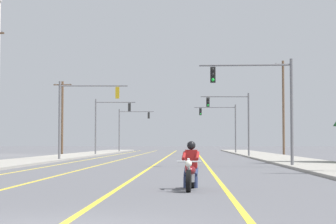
{
  "coord_description": "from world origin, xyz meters",
  "views": [
    {
      "loc": [
        2.05,
        -9.79,
        1.42
      ],
      "look_at": [
        0.84,
        24.8,
        3.17
      ],
      "focal_mm": 64.53,
      "sensor_mm": 36.0,
      "label": 1
    }
  ],
  "objects_px": {
    "motorcycle_with_rider": "(191,170)",
    "traffic_signal_near_right": "(264,95)",
    "traffic_signal_mid_left": "(107,118)",
    "utility_pole_right_far": "(283,106)",
    "traffic_signal_near_left": "(80,108)",
    "traffic_signal_far_left": "(129,124)",
    "utility_pole_left_far": "(62,116)",
    "traffic_signal_far_right": "(223,121)",
    "traffic_signal_mid_right": "(235,115)"
  },
  "relations": [
    {
      "from": "motorcycle_with_rider",
      "to": "traffic_signal_mid_right",
      "type": "xyz_separation_m",
      "value": [
        4.38,
        40.32,
        3.5
      ]
    },
    {
      "from": "traffic_signal_near_left",
      "to": "traffic_signal_far_right",
      "type": "xyz_separation_m",
      "value": [
        12.9,
        29.53,
        -0.01
      ]
    },
    {
      "from": "traffic_signal_mid_left",
      "to": "traffic_signal_near_left",
      "type": "bearing_deg",
      "value": -88.58
    },
    {
      "from": "traffic_signal_near_left",
      "to": "traffic_signal_mid_right",
      "type": "distance_m",
      "value": 17.43
    },
    {
      "from": "utility_pole_left_far",
      "to": "utility_pole_right_far",
      "type": "bearing_deg",
      "value": -8.41
    },
    {
      "from": "traffic_signal_far_right",
      "to": "traffic_signal_near_right",
      "type": "bearing_deg",
      "value": -90.06
    },
    {
      "from": "traffic_signal_far_right",
      "to": "motorcycle_with_rider",
      "type": "bearing_deg",
      "value": -94.22
    },
    {
      "from": "traffic_signal_near_left",
      "to": "traffic_signal_far_left",
      "type": "relative_size",
      "value": 1.0
    },
    {
      "from": "traffic_signal_mid_left",
      "to": "motorcycle_with_rider",
      "type": "bearing_deg",
      "value": -79.29
    },
    {
      "from": "traffic_signal_near_right",
      "to": "traffic_signal_mid_left",
      "type": "distance_m",
      "value": 34.29
    },
    {
      "from": "traffic_signal_mid_right",
      "to": "utility_pole_right_far",
      "type": "bearing_deg",
      "value": 51.28
    },
    {
      "from": "traffic_signal_far_right",
      "to": "utility_pole_left_far",
      "type": "bearing_deg",
      "value": -159.92
    },
    {
      "from": "traffic_signal_far_left",
      "to": "traffic_signal_mid_left",
      "type": "bearing_deg",
      "value": -91.29
    },
    {
      "from": "traffic_signal_far_right",
      "to": "utility_pole_right_far",
      "type": "xyz_separation_m",
      "value": [
        5.89,
        -10.65,
        1.21
      ]
    },
    {
      "from": "utility_pole_right_far",
      "to": "traffic_signal_mid_right",
      "type": "bearing_deg",
      "value": -128.72
    },
    {
      "from": "traffic_signal_near_left",
      "to": "utility_pole_right_far",
      "type": "relative_size",
      "value": 0.6
    },
    {
      "from": "motorcycle_with_rider",
      "to": "traffic_signal_near_right",
      "type": "relative_size",
      "value": 0.35
    },
    {
      "from": "traffic_signal_mid_left",
      "to": "traffic_signal_far_right",
      "type": "height_order",
      "value": "same"
    },
    {
      "from": "traffic_signal_mid_right",
      "to": "traffic_signal_far_right",
      "type": "bearing_deg",
      "value": 90.27
    },
    {
      "from": "traffic_signal_mid_right",
      "to": "traffic_signal_far_right",
      "type": "distance_m",
      "value": 17.89
    },
    {
      "from": "motorcycle_with_rider",
      "to": "traffic_signal_far_left",
      "type": "bearing_deg",
      "value": 97.2
    },
    {
      "from": "traffic_signal_mid_left",
      "to": "traffic_signal_far_left",
      "type": "height_order",
      "value": "same"
    },
    {
      "from": "traffic_signal_far_right",
      "to": "utility_pole_right_far",
      "type": "relative_size",
      "value": 0.6
    },
    {
      "from": "motorcycle_with_rider",
      "to": "utility_pole_right_far",
      "type": "distance_m",
      "value": 48.87
    },
    {
      "from": "motorcycle_with_rider",
      "to": "traffic_signal_mid_left",
      "type": "bearing_deg",
      "value": 100.71
    },
    {
      "from": "traffic_signal_mid_left",
      "to": "traffic_signal_far_right",
      "type": "distance_m",
      "value": 16.83
    },
    {
      "from": "traffic_signal_mid_left",
      "to": "utility_pole_right_far",
      "type": "bearing_deg",
      "value": -1.28
    },
    {
      "from": "traffic_signal_near_right",
      "to": "traffic_signal_near_left",
      "type": "relative_size",
      "value": 1.0
    },
    {
      "from": "traffic_signal_near_right",
      "to": "motorcycle_with_rider",
      "type": "bearing_deg",
      "value": -104.54
    },
    {
      "from": "traffic_signal_near_right",
      "to": "traffic_signal_far_right",
      "type": "bearing_deg",
      "value": 89.94
    },
    {
      "from": "traffic_signal_near_left",
      "to": "motorcycle_with_rider",
      "type": "bearing_deg",
      "value": -73.3
    },
    {
      "from": "utility_pole_left_far",
      "to": "traffic_signal_near_left",
      "type": "bearing_deg",
      "value": -74.77
    },
    {
      "from": "motorcycle_with_rider",
      "to": "traffic_signal_far_left",
      "type": "height_order",
      "value": "traffic_signal_far_left"
    },
    {
      "from": "traffic_signal_far_left",
      "to": "utility_pole_right_far",
      "type": "bearing_deg",
      "value": -47.74
    },
    {
      "from": "traffic_signal_far_left",
      "to": "utility_pole_left_far",
      "type": "distance_m",
      "value": 18.09
    },
    {
      "from": "traffic_signal_near_right",
      "to": "traffic_signal_far_left",
      "type": "height_order",
      "value": "same"
    },
    {
      "from": "utility_pole_left_far",
      "to": "motorcycle_with_rider",
      "type": "bearing_deg",
      "value": -73.95
    },
    {
      "from": "traffic_signal_far_left",
      "to": "utility_pole_right_far",
      "type": "xyz_separation_m",
      "value": [
        18.82,
        -20.71,
        1.23
      ]
    },
    {
      "from": "traffic_signal_near_right",
      "to": "traffic_signal_mid_left",
      "type": "bearing_deg",
      "value": 112.88
    },
    {
      "from": "traffic_signal_near_left",
      "to": "traffic_signal_mid_left",
      "type": "xyz_separation_m",
      "value": [
        -0.48,
        19.31,
        -0.06
      ]
    },
    {
      "from": "motorcycle_with_rider",
      "to": "utility_pole_right_far",
      "type": "height_order",
      "value": "utility_pole_right_far"
    },
    {
      "from": "traffic_signal_mid_right",
      "to": "motorcycle_with_rider",
      "type": "bearing_deg",
      "value": -96.2
    },
    {
      "from": "traffic_signal_far_left",
      "to": "utility_pole_right_far",
      "type": "height_order",
      "value": "utility_pole_right_far"
    },
    {
      "from": "traffic_signal_near_right",
      "to": "utility_pole_right_far",
      "type": "distance_m",
      "value": 31.75
    },
    {
      "from": "traffic_signal_near_left",
      "to": "traffic_signal_far_right",
      "type": "relative_size",
      "value": 1.0
    },
    {
      "from": "traffic_signal_mid_left",
      "to": "utility_pole_right_far",
      "type": "xyz_separation_m",
      "value": [
        19.27,
        -0.43,
        1.26
      ]
    },
    {
      "from": "traffic_signal_mid_right",
      "to": "utility_pole_right_far",
      "type": "distance_m",
      "value": 9.37
    },
    {
      "from": "traffic_signal_near_right",
      "to": "utility_pole_right_far",
      "type": "bearing_deg",
      "value": 79.21
    },
    {
      "from": "traffic_signal_far_left",
      "to": "traffic_signal_far_right",
      "type": "bearing_deg",
      "value": -37.89
    },
    {
      "from": "traffic_signal_mid_right",
      "to": "traffic_signal_far_left",
      "type": "height_order",
      "value": "same"
    }
  ]
}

